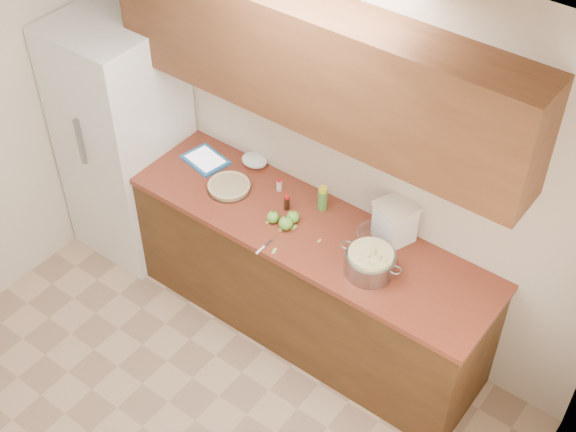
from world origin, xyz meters
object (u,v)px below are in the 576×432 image
Objects in this scene: pie at (229,186)px; colander at (370,262)px; flour_canister at (395,222)px; tablet at (205,160)px.

colander reaches higher than pie.
flour_canister reaches higher than pie.
flour_canister is at bearing 13.36° from pie.
pie is 0.72× the size of colander.
flour_canister is 1.39m from tablet.
colander is at bearing -3.22° from pie.
tablet is at bearing 172.50° from colander.
pie is at bearing -10.43° from tablet.
colander is at bearing 3.88° from tablet.
colander is 1.46× the size of flour_canister.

